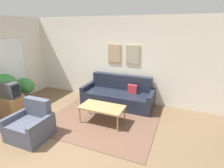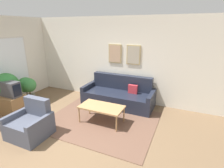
{
  "view_description": "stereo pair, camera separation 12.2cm",
  "coord_description": "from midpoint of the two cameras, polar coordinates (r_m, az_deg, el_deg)",
  "views": [
    {
      "loc": [
        2.25,
        -2.48,
        2.39
      ],
      "look_at": [
        0.46,
        1.81,
        0.85
      ],
      "focal_mm": 28.0,
      "sensor_mm": 36.0,
      "label": 1
    },
    {
      "loc": [
        2.36,
        -2.43,
        2.39
      ],
      "look_at": [
        0.46,
        1.81,
        0.85
      ],
      "focal_mm": 28.0,
      "sensor_mm": 36.0,
      "label": 2
    }
  ],
  "objects": [
    {
      "name": "coffee_table",
      "position": [
        4.49,
        -4.02,
        -7.74
      ],
      "size": [
        1.12,
        0.59,
        0.46
      ],
      "color": "#A87F51",
      "rests_on": "ground_plane"
    },
    {
      "name": "potted_plant_tall",
      "position": [
        5.96,
        -32.12,
        -0.74
      ],
      "size": [
        0.7,
        0.7,
        1.11
      ],
      "color": "#935638",
      "rests_on": "ground_plane"
    },
    {
      "name": "armchair",
      "position": [
        4.43,
        -25.67,
        -12.17
      ],
      "size": [
        0.84,
        0.76,
        0.83
      ],
      "rotation": [
        0.0,
        0.0,
        -0.27
      ],
      "color": "#474C5B",
      "rests_on": "ground_plane"
    },
    {
      "name": "potted_plant_small",
      "position": [
        6.43,
        -27.27,
        -0.74
      ],
      "size": [
        0.5,
        0.5,
        0.8
      ],
      "color": "beige",
      "rests_on": "ground_plane"
    },
    {
      "name": "tv_stand",
      "position": [
        5.78,
        -30.78,
        -6.01
      ],
      "size": [
        0.71,
        0.5,
        0.52
      ],
      "color": "olive",
      "rests_on": "ground_plane"
    },
    {
      "name": "area_rug",
      "position": [
        4.75,
        -4.14,
        -11.9
      ],
      "size": [
        2.81,
        2.21,
        0.01
      ],
      "color": "brown",
      "rests_on": "ground_plane"
    },
    {
      "name": "ground_plane",
      "position": [
        4.13,
        -17.56,
        -18.01
      ],
      "size": [
        16.0,
        16.0,
        0.0
      ],
      "primitive_type": "plane",
      "color": "brown"
    },
    {
      "name": "tv",
      "position": [
        5.62,
        -31.55,
        -1.57
      ],
      "size": [
        0.68,
        0.28,
        0.43
      ],
      "color": "#424247",
      "rests_on": "tv_stand"
    },
    {
      "name": "wall_back",
      "position": [
        5.84,
        -1.0,
        8.09
      ],
      "size": [
        8.0,
        0.09,
        2.7
      ],
      "color": "silver",
      "rests_on": "ground_plane"
    },
    {
      "name": "potted_plant_by_window",
      "position": [
        6.35,
        -26.38,
        -1.14
      ],
      "size": [
        0.47,
        0.47,
        0.79
      ],
      "color": "slate",
      "rests_on": "ground_plane"
    },
    {
      "name": "couch",
      "position": [
        5.55,
        1.44,
        -3.72
      ],
      "size": [
        2.22,
        0.9,
        0.91
      ],
      "color": "#1E2333",
      "rests_on": "ground_plane"
    }
  ]
}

